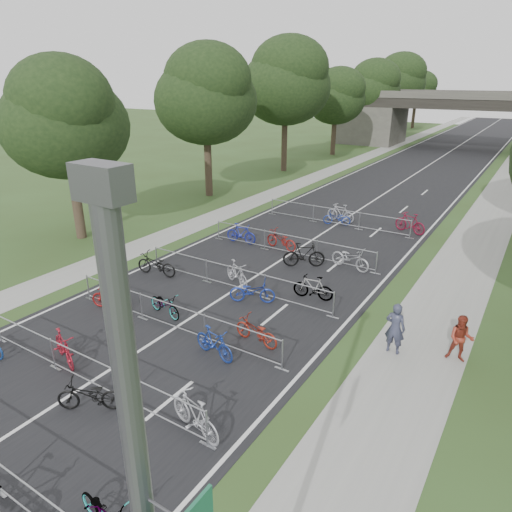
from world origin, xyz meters
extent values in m
cube|color=black|center=(0.00, 50.00, 0.01)|extent=(11.00, 140.00, 0.01)
cube|color=gray|center=(-7.50, 50.00, 0.01)|extent=(2.00, 140.00, 0.01)
cube|color=silver|center=(0.00, 50.00, 0.00)|extent=(0.12, 140.00, 0.00)
cube|color=#46443E|center=(-11.50, 65.00, 2.50)|extent=(8.00, 8.00, 5.00)
cube|color=black|center=(0.00, 65.00, 5.60)|extent=(30.00, 8.00, 1.20)
cube|color=#46443E|center=(0.00, 61.20, 6.60)|extent=(30.00, 0.40, 0.90)
cube|color=#46443E|center=(0.00, 68.80, 6.60)|extent=(30.00, 0.40, 0.90)
cube|color=#4C4C51|center=(8.30, 2.00, 8.10)|extent=(0.35, 0.18, 0.22)
cylinder|color=#33261C|center=(-11.50, 16.00, 2.10)|extent=(0.56, 0.56, 4.20)
ellipsoid|color=black|center=(-11.50, 16.00, 6.22)|extent=(6.72, 6.72, 5.51)
sphere|color=black|center=(-10.90, 15.50, 7.56)|extent=(5.38, 5.38, 5.38)
sphere|color=black|center=(-12.00, 16.50, 5.38)|extent=(4.37, 4.37, 4.37)
cylinder|color=#33261C|center=(-11.50, 28.00, 2.36)|extent=(0.56, 0.56, 4.72)
ellipsoid|color=black|center=(-11.50, 28.00, 6.99)|extent=(7.56, 7.56, 6.20)
sphere|color=black|center=(-10.90, 27.50, 8.50)|extent=(6.05, 6.05, 6.05)
sphere|color=black|center=(-12.00, 28.50, 6.05)|extent=(4.91, 4.91, 4.91)
cylinder|color=#33261C|center=(-11.50, 40.00, 2.62)|extent=(0.56, 0.56, 5.25)
ellipsoid|color=black|center=(-11.50, 40.00, 7.77)|extent=(8.40, 8.40, 6.89)
sphere|color=black|center=(-10.90, 39.50, 9.45)|extent=(6.72, 6.72, 6.72)
sphere|color=black|center=(-12.00, 40.50, 6.72)|extent=(5.46, 5.46, 5.46)
cylinder|color=#33261C|center=(-11.50, 52.00, 2.10)|extent=(0.56, 0.56, 4.20)
ellipsoid|color=black|center=(-11.50, 52.00, 6.22)|extent=(6.72, 6.72, 5.51)
sphere|color=black|center=(-10.90, 51.50, 7.56)|extent=(5.38, 5.38, 5.38)
sphere|color=black|center=(-12.00, 52.50, 5.38)|extent=(4.37, 4.37, 4.37)
cylinder|color=#33261C|center=(-11.50, 64.00, 2.36)|extent=(0.56, 0.56, 4.72)
ellipsoid|color=black|center=(-11.50, 64.00, 6.99)|extent=(7.56, 7.56, 6.20)
sphere|color=black|center=(-10.90, 63.50, 8.50)|extent=(6.05, 6.05, 6.05)
sphere|color=black|center=(-12.00, 64.50, 6.05)|extent=(4.91, 4.91, 4.91)
cylinder|color=#33261C|center=(-11.50, 76.00, 2.62)|extent=(0.56, 0.56, 5.25)
ellipsoid|color=black|center=(-11.50, 76.00, 7.77)|extent=(8.40, 8.40, 6.89)
sphere|color=black|center=(-10.90, 75.50, 9.45)|extent=(6.72, 6.72, 6.72)
sphere|color=black|center=(-12.00, 76.50, 6.72)|extent=(5.46, 5.46, 5.46)
cylinder|color=#33261C|center=(-11.50, 88.00, 2.10)|extent=(0.56, 0.56, 4.20)
ellipsoid|color=black|center=(-11.50, 88.00, 6.22)|extent=(6.72, 6.72, 5.51)
sphere|color=black|center=(-10.90, 87.50, 7.56)|extent=(5.38, 5.38, 5.38)
sphere|color=black|center=(-12.00, 88.50, 5.38)|extent=(4.37, 4.37, 4.37)
cylinder|color=#9DA0A5|center=(0.00, 7.20, 1.05)|extent=(9.20, 0.04, 0.04)
cylinder|color=#9DA0A5|center=(0.00, 7.20, 0.18)|extent=(9.20, 0.04, 0.04)
cube|color=#9DA0A5|center=(-4.60, 7.20, 0.01)|extent=(0.50, 0.08, 0.03)
cylinder|color=#9DA0A5|center=(-1.53, 7.20, 0.55)|extent=(0.05, 0.05, 1.10)
cube|color=#9DA0A5|center=(-1.53, 7.20, 0.01)|extent=(0.50, 0.08, 0.03)
cylinder|color=#9DA0A5|center=(1.53, 7.20, 0.55)|extent=(0.05, 0.05, 1.10)
cube|color=#9DA0A5|center=(1.53, 7.20, 0.01)|extent=(0.50, 0.08, 0.03)
cylinder|color=#9DA0A5|center=(4.60, 7.20, 0.55)|extent=(0.05, 0.05, 1.10)
cube|color=#9DA0A5|center=(4.60, 7.20, 0.01)|extent=(0.50, 0.08, 0.03)
cylinder|color=#9DA0A5|center=(0.00, 11.00, 1.05)|extent=(9.20, 0.04, 0.04)
cylinder|color=#9DA0A5|center=(0.00, 11.00, 0.18)|extent=(9.20, 0.04, 0.04)
cylinder|color=#9DA0A5|center=(-4.60, 11.00, 0.55)|extent=(0.05, 0.05, 1.10)
cube|color=#9DA0A5|center=(-4.60, 11.00, 0.01)|extent=(0.50, 0.08, 0.03)
cylinder|color=#9DA0A5|center=(-1.53, 11.00, 0.55)|extent=(0.05, 0.05, 1.10)
cube|color=#9DA0A5|center=(-1.53, 11.00, 0.01)|extent=(0.50, 0.08, 0.03)
cylinder|color=#9DA0A5|center=(1.53, 11.00, 0.55)|extent=(0.05, 0.05, 1.10)
cube|color=#9DA0A5|center=(1.53, 11.00, 0.01)|extent=(0.50, 0.08, 0.03)
cylinder|color=#9DA0A5|center=(4.60, 11.00, 0.55)|extent=(0.05, 0.05, 1.10)
cube|color=#9DA0A5|center=(4.60, 11.00, 0.01)|extent=(0.50, 0.08, 0.03)
cylinder|color=#9DA0A5|center=(0.00, 15.00, 1.05)|extent=(9.20, 0.04, 0.04)
cylinder|color=#9DA0A5|center=(0.00, 15.00, 0.18)|extent=(9.20, 0.04, 0.04)
cylinder|color=#9DA0A5|center=(-4.60, 15.00, 0.55)|extent=(0.05, 0.05, 1.10)
cube|color=#9DA0A5|center=(-4.60, 15.00, 0.01)|extent=(0.50, 0.08, 0.03)
cylinder|color=#9DA0A5|center=(-1.53, 15.00, 0.55)|extent=(0.05, 0.05, 1.10)
cube|color=#9DA0A5|center=(-1.53, 15.00, 0.01)|extent=(0.50, 0.08, 0.03)
cylinder|color=#9DA0A5|center=(1.53, 15.00, 0.55)|extent=(0.05, 0.05, 1.10)
cube|color=#9DA0A5|center=(1.53, 15.00, 0.01)|extent=(0.50, 0.08, 0.03)
cylinder|color=#9DA0A5|center=(4.60, 15.00, 0.55)|extent=(0.05, 0.05, 1.10)
cube|color=#9DA0A5|center=(4.60, 15.00, 0.01)|extent=(0.50, 0.08, 0.03)
cylinder|color=#9DA0A5|center=(0.00, 20.00, 1.05)|extent=(9.20, 0.04, 0.04)
cylinder|color=#9DA0A5|center=(0.00, 20.00, 0.18)|extent=(9.20, 0.04, 0.04)
cylinder|color=#9DA0A5|center=(-4.60, 20.00, 0.55)|extent=(0.05, 0.05, 1.10)
cube|color=#9DA0A5|center=(-4.60, 20.00, 0.01)|extent=(0.50, 0.08, 0.03)
cylinder|color=#9DA0A5|center=(-1.53, 20.00, 0.55)|extent=(0.05, 0.05, 1.10)
cube|color=#9DA0A5|center=(-1.53, 20.00, 0.01)|extent=(0.50, 0.08, 0.03)
cylinder|color=#9DA0A5|center=(1.53, 20.00, 0.55)|extent=(0.05, 0.05, 1.10)
cube|color=#9DA0A5|center=(1.53, 20.00, 0.01)|extent=(0.50, 0.08, 0.03)
cylinder|color=#9DA0A5|center=(4.60, 20.00, 0.55)|extent=(0.05, 0.05, 1.10)
cube|color=#9DA0A5|center=(4.60, 20.00, 0.01)|extent=(0.50, 0.08, 0.03)
cylinder|color=#9DA0A5|center=(0.00, 26.00, 1.05)|extent=(9.20, 0.04, 0.04)
cylinder|color=#9DA0A5|center=(0.00, 26.00, 0.18)|extent=(9.20, 0.04, 0.04)
cylinder|color=#9DA0A5|center=(-4.60, 26.00, 0.55)|extent=(0.05, 0.05, 1.10)
cube|color=#9DA0A5|center=(-4.60, 26.00, 0.01)|extent=(0.50, 0.08, 0.03)
cylinder|color=#9DA0A5|center=(-1.53, 26.00, 0.55)|extent=(0.05, 0.05, 1.10)
cube|color=#9DA0A5|center=(-1.53, 26.00, 0.01)|extent=(0.50, 0.08, 0.03)
cylinder|color=#9DA0A5|center=(1.53, 26.00, 0.55)|extent=(0.05, 0.05, 1.10)
cube|color=#9DA0A5|center=(1.53, 26.00, 0.01)|extent=(0.50, 0.08, 0.03)
cylinder|color=#9DA0A5|center=(4.60, 26.00, 0.55)|extent=(0.05, 0.05, 1.10)
cube|color=#9DA0A5|center=(4.60, 26.00, 0.01)|extent=(0.50, 0.08, 0.03)
imported|color=maroon|center=(-1.52, 7.58, 0.55)|extent=(1.91, 1.13, 1.11)
imported|color=black|center=(1.03, 6.53, 0.48)|extent=(1.89, 1.52, 0.96)
imported|color=#ADAEB5|center=(4.06, 7.40, 0.57)|extent=(1.98, 0.97, 1.15)
imported|color=maroon|center=(-3.20, 10.93, 0.49)|extent=(1.69, 0.98, 0.98)
imported|color=#9DA0A5|center=(-0.98, 11.68, 0.47)|extent=(1.86, 0.94, 0.93)
imported|color=navy|center=(2.36, 10.44, 0.53)|extent=(1.82, 0.83, 1.05)
imported|color=maroon|center=(3.08, 11.86, 0.47)|extent=(1.87, 0.85, 0.95)
imported|color=black|center=(-3.98, 14.33, 0.54)|extent=(2.15, 1.01, 1.09)
imported|color=#9999A0|center=(-0.21, 15.47, 0.55)|extent=(1.88, 1.30, 1.11)
imported|color=navy|center=(1.28, 14.43, 0.49)|extent=(1.98, 1.41, 0.99)
imported|color=#9DA0A5|center=(3.25, 16.03, 0.52)|extent=(1.78, 0.73, 1.04)
imported|color=navy|center=(-3.15, 20.15, 0.55)|extent=(1.87, 0.64, 1.11)
imported|color=maroon|center=(-0.79, 20.49, 0.52)|extent=(2.09, 1.06, 1.05)
imported|color=black|center=(1.34, 18.96, 0.61)|extent=(2.04, 1.55, 1.23)
imported|color=#9B9CA2|center=(3.35, 19.92, 0.55)|extent=(2.18, 1.12, 1.09)
imported|color=#A5A5AD|center=(-0.04, 26.86, 0.58)|extent=(2.00, 0.83, 1.17)
imported|color=navy|center=(0.03, 26.15, 0.45)|extent=(1.80, 1.10, 0.89)
imported|color=maroon|center=(4.30, 26.99, 0.61)|extent=(2.10, 1.22, 1.22)
imported|color=#303248|center=(7.25, 13.89, 0.91)|extent=(0.67, 0.44, 1.81)
imported|color=maroon|center=(9.20, 14.54, 0.80)|extent=(0.85, 0.70, 1.61)
camera|label=1|loc=(10.41, 0.31, 8.66)|focal=32.00mm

